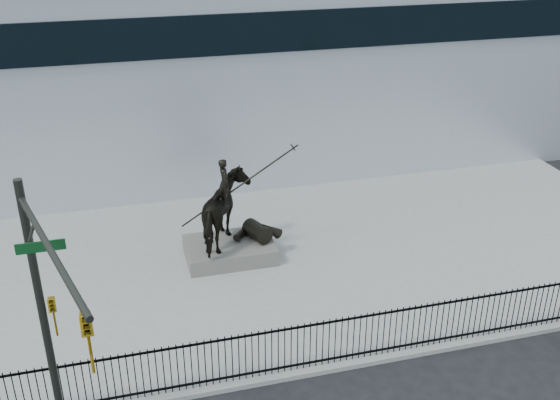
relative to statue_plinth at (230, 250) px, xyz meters
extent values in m
plane|color=black|center=(1.52, -7.71, -0.44)|extent=(120.00, 120.00, 0.00)
cube|color=gray|center=(1.52, -0.71, -0.37)|extent=(30.00, 12.00, 0.15)
cube|color=#B3BAC3|center=(1.52, 12.29, 4.06)|extent=(44.00, 14.00, 9.00)
cube|color=black|center=(1.52, -6.46, -0.14)|extent=(22.00, 0.05, 0.05)
cube|color=black|center=(1.52, -6.46, 1.11)|extent=(22.00, 0.05, 0.05)
cube|color=black|center=(1.52, -6.46, 0.46)|extent=(22.00, 0.03, 1.50)
cube|color=#5D5B55|center=(0.00, 0.00, 0.00)|extent=(3.12, 2.15, 0.58)
imported|color=black|center=(0.00, 0.00, 1.53)|extent=(2.11, 2.47, 2.48)
imported|color=black|center=(-0.10, 0.00, 2.66)|extent=(0.40, 0.61, 1.68)
cylinder|color=black|center=(0.34, 0.00, 2.41)|extent=(3.99, 0.07, 2.52)
cylinder|color=black|center=(-5.48, -7.51, 3.06)|extent=(0.18, 0.18, 7.00)
cylinder|color=black|center=(-4.88, -9.64, 6.16)|extent=(1.47, 4.84, 0.12)
imported|color=#C19715|center=(-4.28, -11.76, 5.53)|extent=(0.18, 0.22, 1.10)
imported|color=#C19715|center=(-5.26, -7.51, 3.26)|extent=(0.16, 0.20, 1.00)
cube|color=#0C3F19|center=(-5.12, -8.71, 5.66)|extent=(0.90, 0.03, 0.22)
camera|label=1|loc=(-3.61, -20.11, 11.66)|focal=42.00mm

